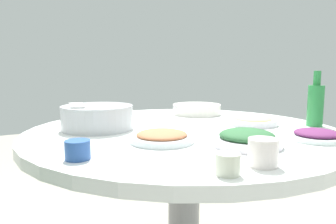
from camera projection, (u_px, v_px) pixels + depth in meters
round_dining_table at (184, 154)px, 1.36m from camera, size 1.30×1.30×0.72m
rice_bowl at (97, 117)px, 1.34m from camera, size 0.30×0.30×0.11m
soup_bowl at (197, 109)px, 1.77m from camera, size 0.29×0.26×0.06m
dish_greens at (247, 139)px, 1.06m from camera, size 0.23×0.23×0.06m
dish_shrimp at (108, 114)px, 1.67m from camera, size 0.25×0.25×0.04m
dish_noodles at (253, 121)px, 1.45m from camera, size 0.22×0.22×0.04m
dish_tofu_braise at (162, 137)px, 1.12m from camera, size 0.22×0.22×0.04m
dish_eggplant at (317, 135)px, 1.15m from camera, size 0.20×0.20×0.04m
green_bottle at (316, 104)px, 1.41m from camera, size 0.07×0.07×0.24m
tea_cup_near at (263, 152)px, 0.84m from camera, size 0.08×0.08×0.07m
tea_cup_far at (78, 150)px, 0.90m from camera, size 0.07×0.07×0.05m
tea_cup_side at (228, 164)px, 0.77m from camera, size 0.06×0.06×0.05m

